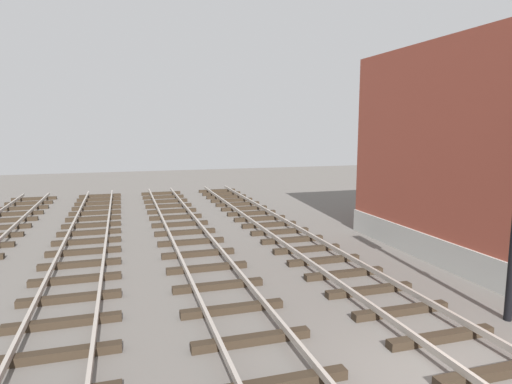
{
  "coord_description": "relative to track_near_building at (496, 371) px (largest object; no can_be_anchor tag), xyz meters",
  "views": [
    {
      "loc": [
        -5.41,
        -5.67,
        4.39
      ],
      "look_at": [
        -0.94,
        8.94,
        2.14
      ],
      "focal_mm": 30.86,
      "sensor_mm": 36.0,
      "label": 1
    }
  ],
  "objects": [
    {
      "name": "track_near_building",
      "position": [
        0.0,
        0.0,
        0.0
      ],
      "size": [
        2.5,
        48.65,
        0.32
      ],
      "color": "#2D2319",
      "rests_on": "ground"
    }
  ]
}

